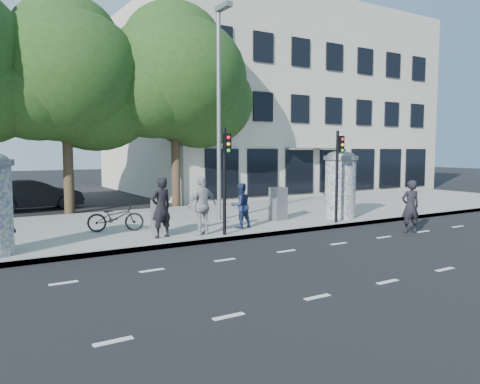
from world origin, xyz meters
TOP-DOWN VIEW (x-y plane):
  - ground at (0.00, 0.00)m, footprint 120.00×120.00m
  - sidewalk at (0.00, 7.50)m, footprint 40.00×8.00m
  - curb at (0.00, 3.55)m, footprint 40.00×0.10m
  - lane_dash_near at (0.00, -2.20)m, footprint 32.00×0.12m
  - lane_dash_far at (0.00, 1.40)m, footprint 32.00×0.12m
  - ad_column_right at (5.20, 4.70)m, footprint 1.36×1.36m
  - traffic_pole_near at (-0.60, 3.79)m, footprint 0.22×0.31m
  - traffic_pole_far at (4.20, 3.79)m, footprint 0.22×0.31m
  - street_lamp at (0.80, 6.63)m, footprint 0.25×0.93m
  - tree_near_left at (-3.50, 12.70)m, footprint 6.80×6.80m
  - tree_center at (1.50, 12.30)m, footprint 7.00×7.00m
  - building at (12.00, 19.99)m, footprint 20.30×15.85m
  - ped_b at (-2.50, 4.45)m, footprint 0.76×0.57m
  - ped_c at (0.52, 4.68)m, footprint 0.78×0.62m
  - ped_e at (-1.20, 4.21)m, footprint 1.18×0.80m
  - man_road at (5.43, 1.52)m, footprint 0.77×0.64m
  - bicycle at (-3.38, 6.26)m, footprint 1.20×1.92m
  - cabinet_left at (-2.33, 5.00)m, footprint 0.62×0.52m
  - cabinet_right at (2.70, 5.45)m, footprint 0.66×0.52m
  - car_mid at (-4.58, 15.04)m, footprint 1.76×4.35m

SIDE VIEW (x-z plane):
  - ground at x=0.00m, z-range 0.00..0.00m
  - lane_dash_near at x=0.00m, z-range 0.00..0.01m
  - lane_dash_far at x=0.00m, z-range 0.00..0.01m
  - sidewalk at x=0.00m, z-range 0.00..0.15m
  - curb at x=0.00m, z-range -0.01..0.15m
  - bicycle at x=-3.38m, z-range 0.15..1.10m
  - car_mid at x=-4.58m, z-range 0.00..1.40m
  - cabinet_left at x=-2.33m, z-range 0.15..1.26m
  - cabinet_right at x=2.70m, z-range 0.15..1.41m
  - man_road at x=5.43m, z-range 0.00..1.82m
  - ped_c at x=0.52m, z-range 0.15..1.71m
  - ped_b at x=-2.50m, z-range 0.15..2.01m
  - ped_e at x=-1.20m, z-range 0.15..2.01m
  - ad_column_right at x=5.20m, z-range 0.21..2.86m
  - traffic_pole_near at x=-0.60m, z-range 0.53..3.93m
  - traffic_pole_far at x=4.20m, z-range 0.53..3.93m
  - street_lamp at x=0.80m, z-range 0.79..8.79m
  - building at x=12.00m, z-range -0.01..11.99m
  - tree_near_left at x=-3.50m, z-range 1.58..10.55m
  - tree_center at x=1.50m, z-range 1.66..10.96m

